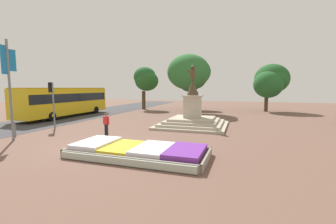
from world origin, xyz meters
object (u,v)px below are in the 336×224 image
object	(u,v)px
statue_monument	(192,117)
traffic_light_mid_block	(52,97)
flower_planter	(138,151)
city_bus	(65,100)
banner_pole	(10,85)
kerb_bollard_mid_b	(15,129)
pedestrian_near_planter	(106,123)

from	to	relation	value
statue_monument	traffic_light_mid_block	world-z (taller)	statue_monument
flower_planter	city_bus	world-z (taller)	city_bus
statue_monument	banner_pole	distance (m)	13.09
flower_planter	kerb_bollard_mid_b	distance (m)	9.85
flower_planter	traffic_light_mid_block	size ratio (longest dim) A/B	1.81
pedestrian_near_planter	kerb_bollard_mid_b	xyz separation A→B (m)	(-5.58, -2.29, -0.34)
flower_planter	traffic_light_mid_block	xyz separation A→B (m)	(-9.74, 4.71, 2.29)
traffic_light_mid_block	banner_pole	distance (m)	4.26
statue_monument	traffic_light_mid_block	distance (m)	11.51
city_bus	pedestrian_near_planter	size ratio (longest dim) A/B	7.54
flower_planter	traffic_light_mid_block	world-z (taller)	traffic_light_mid_block
flower_planter	banner_pole	xyz separation A→B (m)	(-8.85, 0.63, 3.16)
traffic_light_mid_block	city_bus	size ratio (longest dim) A/B	0.32
statue_monument	flower_planter	bearing A→B (deg)	-94.43
city_bus	traffic_light_mid_block	bearing A→B (deg)	-54.44
statue_monument	kerb_bollard_mid_b	size ratio (longest dim) A/B	5.43
statue_monument	city_bus	size ratio (longest dim) A/B	0.49
flower_planter	pedestrian_near_planter	distance (m)	5.62
pedestrian_near_planter	kerb_bollard_mid_b	bearing A→B (deg)	-157.65
statue_monument	banner_pole	size ratio (longest dim) A/B	0.92
banner_pole	city_bus	bearing A→B (deg)	117.45
flower_planter	traffic_light_mid_block	bearing A→B (deg)	154.22
statue_monument	pedestrian_near_planter	world-z (taller)	statue_monument
statue_monument	kerb_bollard_mid_b	bearing A→B (deg)	-143.45
banner_pole	city_bus	size ratio (longest dim) A/B	0.53
banner_pole	pedestrian_near_planter	world-z (taller)	banner_pole
flower_planter	statue_monument	size ratio (longest dim) A/B	1.18
banner_pole	pedestrian_near_planter	size ratio (longest dim) A/B	3.97
flower_planter	kerb_bollard_mid_b	world-z (taller)	kerb_bollard_mid_b
flower_planter	statue_monument	world-z (taller)	statue_monument
banner_pole	flower_planter	bearing A→B (deg)	-4.07
city_bus	kerb_bollard_mid_b	size ratio (longest dim) A/B	11.19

